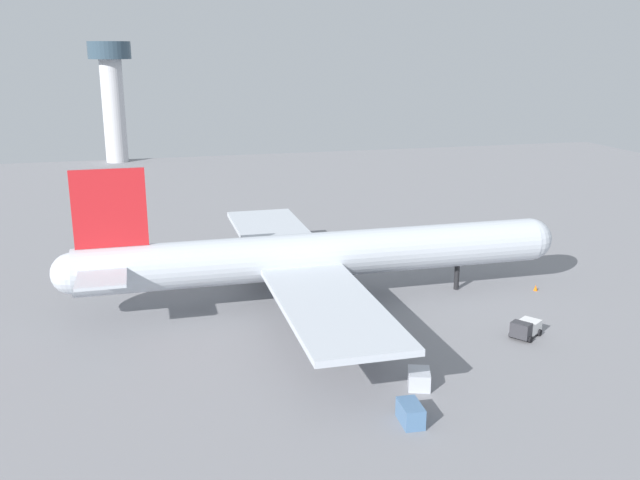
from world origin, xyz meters
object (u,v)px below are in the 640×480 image
Objects in this scene: control_tower at (112,89)px; cargo_container_aft at (411,413)px; cargo_airplane at (317,256)px; cargo_container_fore at (419,379)px; safety_cone_nose at (536,288)px; pushback_tractor at (525,328)px.

cargo_container_aft is at bearing -80.11° from control_tower.
cargo_airplane is 131.68m from control_tower.
cargo_airplane is at bearing 90.84° from cargo_container_aft.
cargo_container_fore reaches higher than safety_cone_nose.
pushback_tractor is 5.73× the size of safety_cone_nose.
control_tower reaches higher than pushback_tractor.
pushback_tractor is at bearing -71.78° from control_tower.
cargo_container_fore is 34.53m from safety_cone_nose.
cargo_container_fore is 4.22× the size of safety_cone_nose.
pushback_tractor is 1.36× the size of cargo_container_fore.
cargo_container_fore is 1.03× the size of cargo_container_aft.
cargo_airplane reaches higher than cargo_container_fore.
cargo_container_aft is (-19.94, -14.56, -0.16)m from pushback_tractor.
control_tower is (-47.79, 145.18, 19.81)m from pushback_tractor.
cargo_airplane is 19.67× the size of cargo_container_fore.
cargo_airplane is 30.98m from safety_cone_nose.
safety_cone_nose is (29.76, 28.47, -0.54)m from cargo_container_aft.
cargo_container_fore is 157.96m from control_tower.
safety_cone_nose is 0.02× the size of control_tower.
pushback_tractor is at bearing -125.21° from safety_cone_nose.
cargo_airplane reaches higher than pushback_tractor.
safety_cone_nose is (30.23, -3.30, -5.92)m from cargo_airplane.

